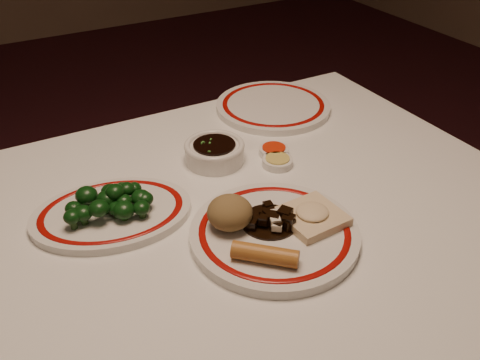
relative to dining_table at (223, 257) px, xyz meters
name	(u,v)px	position (x,y,z in m)	size (l,w,h in m)	color
dining_table	(223,257)	(0.00, 0.00, 0.00)	(1.20, 0.90, 0.75)	white
main_plate	(274,234)	(0.05, -0.09, 0.10)	(0.30, 0.30, 0.02)	silver
rice_mound	(230,212)	(-0.01, -0.05, 0.14)	(0.08, 0.08, 0.06)	olive
spring_roll	(265,254)	(0.00, -0.15, 0.12)	(0.03, 0.03, 0.11)	#B4722C
fried_wonton	(312,216)	(0.12, -0.10, 0.12)	(0.11, 0.11, 0.03)	beige
stirfry_heap	(274,220)	(0.06, -0.08, 0.12)	(0.10, 0.10, 0.03)	black
broccoli_plate	(112,213)	(-0.17, 0.10, 0.10)	(0.32, 0.29, 0.02)	silver
broccoli_pile	(112,201)	(-0.17, 0.09, 0.13)	(0.16, 0.11, 0.05)	#23471C
soy_bowl	(215,153)	(0.08, 0.18, 0.11)	(0.12, 0.12, 0.04)	silver
sweet_sour_dish	(274,151)	(0.20, 0.14, 0.10)	(0.06, 0.06, 0.02)	silver
mustard_dish	(277,162)	(0.18, 0.10, 0.10)	(0.06, 0.06, 0.02)	silver
far_plate	(273,106)	(0.32, 0.33, 0.10)	(0.37, 0.37, 0.02)	silver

